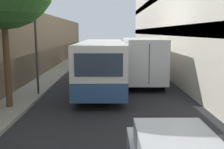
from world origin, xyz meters
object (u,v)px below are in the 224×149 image
object	(u,v)px
bus	(102,64)
panel_van	(87,56)
box_truck	(141,59)
street_lamp	(34,0)

from	to	relation	value
bus	panel_van	distance (m)	10.49
box_truck	street_lamp	size ratio (longest dim) A/B	1.13
bus	panel_van	size ratio (longest dim) A/B	2.19
street_lamp	box_truck	bearing A→B (deg)	34.46
box_truck	panel_van	distance (m)	9.36
panel_van	street_lamp	distance (m)	13.16
box_truck	panel_van	size ratio (longest dim) A/B	1.75
bus	street_lamp	size ratio (longest dim) A/B	1.41
bus	box_truck	distance (m)	3.45
panel_van	bus	bearing A→B (deg)	-79.80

